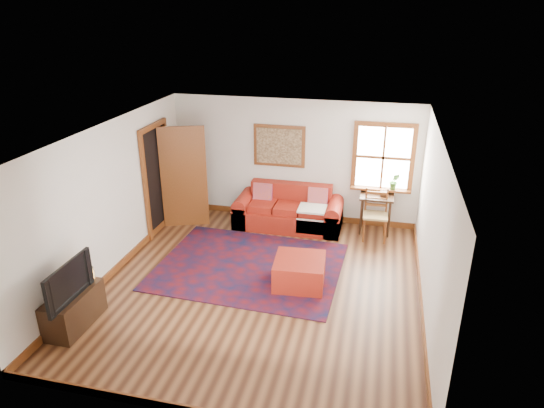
% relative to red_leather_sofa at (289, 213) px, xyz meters
% --- Properties ---
extents(ground, '(5.50, 5.50, 0.00)m').
position_rel_red_leather_sofa_xyz_m(ground, '(0.01, -2.33, -0.28)').
color(ground, '#3F2011').
rests_on(ground, ground).
extents(room_envelope, '(5.04, 5.54, 2.52)m').
position_rel_red_leather_sofa_xyz_m(room_envelope, '(0.01, -2.32, 1.37)').
color(room_envelope, silver).
rests_on(room_envelope, ground).
extents(window, '(1.18, 0.20, 1.38)m').
position_rel_red_leather_sofa_xyz_m(window, '(1.79, 0.37, 1.04)').
color(window, white).
rests_on(window, ground).
extents(doorway, '(0.89, 1.08, 2.14)m').
position_rel_red_leather_sofa_xyz_m(doorway, '(-2.20, -0.55, 0.79)').
color(doorway, black).
rests_on(doorway, ground).
extents(framed_artwork, '(1.05, 0.07, 0.85)m').
position_rel_red_leather_sofa_xyz_m(framed_artwork, '(-0.29, 0.38, 1.27)').
color(framed_artwork, brown).
rests_on(framed_artwork, ground).
extents(persian_rug, '(3.17, 2.58, 0.02)m').
position_rel_red_leather_sofa_xyz_m(persian_rug, '(-0.33, -1.79, -0.27)').
color(persian_rug, '#530B11').
rests_on(persian_rug, ground).
extents(red_leather_sofa, '(2.13, 0.88, 0.83)m').
position_rel_red_leather_sofa_xyz_m(red_leather_sofa, '(0.00, 0.00, 0.00)').
color(red_leather_sofa, maroon).
rests_on(red_leather_sofa, ground).
extents(red_ottoman, '(0.85, 0.85, 0.45)m').
position_rel_red_leather_sofa_xyz_m(red_ottoman, '(0.61, -2.15, -0.05)').
color(red_ottoman, maroon).
rests_on(red_ottoman, ground).
extents(side_table, '(0.64, 0.48, 0.76)m').
position_rel_red_leather_sofa_xyz_m(side_table, '(1.71, 0.11, 0.36)').
color(side_table, '#321D10').
rests_on(side_table, ground).
extents(ladder_back_chair, '(0.47, 0.45, 0.97)m').
position_rel_red_leather_sofa_xyz_m(ladder_back_chair, '(1.71, -0.15, 0.25)').
color(ladder_back_chair, tan).
rests_on(ladder_back_chair, ground).
extents(media_cabinet, '(0.42, 0.94, 0.52)m').
position_rel_red_leather_sofa_xyz_m(media_cabinet, '(-2.27, -3.92, -0.02)').
color(media_cabinet, '#321D10').
rests_on(media_cabinet, ground).
extents(television, '(0.13, 0.96, 0.56)m').
position_rel_red_leather_sofa_xyz_m(television, '(-2.25, -4.05, 0.52)').
color(television, black).
rests_on(television, media_cabinet).
extents(candle_hurricane, '(0.12, 0.12, 0.18)m').
position_rel_red_leather_sofa_xyz_m(candle_hurricane, '(-2.22, -3.52, 0.32)').
color(candle_hurricane, silver).
rests_on(candle_hurricane, media_cabinet).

